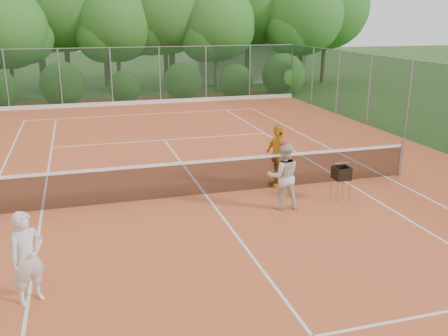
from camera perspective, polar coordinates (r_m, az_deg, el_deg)
The scene contains 14 objects.
ground at distance 13.26m, azimuth -2.12°, elevation -3.16°, with size 120.00×120.00×0.00m, color #29491A.
clay_court at distance 13.26m, azimuth -2.12°, elevation -3.12°, with size 18.00×36.00×0.02m, color #D15E30.
club_building at distance 38.16m, azimuth 2.16°, elevation 12.30°, with size 8.00×5.00×3.00m, color beige.
tennis_net at distance 13.09m, azimuth -2.14°, elevation -0.97°, with size 11.97×0.10×1.10m.
player_white at distance 8.80m, azimuth -21.55°, elevation -9.50°, with size 0.58×0.38×1.58m, color silver.
player_center_grp at distance 12.18m, azimuth 6.78°, elevation -0.89°, with size 0.88×0.73×1.68m.
player_yellow at distance 13.79m, azimuth 6.14°, elevation 1.42°, with size 1.02×0.42×1.74m, color gold.
ball_hopper at distance 13.02m, azimuth 13.27°, elevation -0.64°, with size 0.39×0.39×0.89m.
stray_ball_a at distance 23.38m, azimuth -17.69°, elevation 5.01°, with size 0.07×0.07×0.07m, color yellow.
stray_ball_b at distance 24.13m, azimuth -12.81°, elevation 5.74°, with size 0.07×0.07×0.07m, color #CFD130.
stray_ball_c at distance 23.67m, azimuth -9.71°, elevation 5.71°, with size 0.07×0.07×0.07m, color gold.
court_markings at distance 13.25m, azimuth -2.12°, elevation -3.07°, with size 11.03×23.83×0.01m.
fence_back at distance 27.42m, azimuth -10.04°, elevation 10.31°, with size 18.07×0.07×3.00m.
tropical_treeline at distance 32.62m, azimuth -8.88°, elevation 17.70°, with size 32.10×8.49×15.03m.
Camera 1 is at (-3.03, -12.09, 4.54)m, focal length 40.00 mm.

